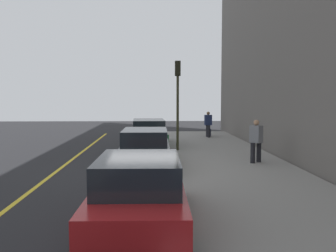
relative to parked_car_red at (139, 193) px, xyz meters
The scene contains 11 objects.
ground_plane 5.91m from the parked_car_red, ahead, with size 56.00×56.00×0.00m, color black.
sidewalk 6.73m from the parked_car_red, 28.99° to the right, with size 28.00×4.60×0.15m, color gray.
lane_stripe_centre 6.74m from the parked_car_red, 29.04° to the left, with size 28.00×0.14×0.01m, color gold.
snow_bank_curb 0.92m from the parked_car_red, 92.91° to the right, with size 7.45×0.56×0.22m, color white.
parked_car_red is the anchor object (origin of this frame).
parked_car_charcoal 6.27m from the parked_car_red, ahead, with size 4.58×1.94×1.51m.
parked_car_green 12.18m from the parked_car_red, ahead, with size 4.81×2.04×1.51m.
pedestrian_grey_coat 7.95m from the parked_car_red, 32.33° to the right, with size 0.53×0.49×1.67m.
pedestrian_navy_coat 16.32m from the parked_car_red, 13.16° to the right, with size 0.53×0.47×1.62m.
traffic_light_pole 10.55m from the parked_car_red, ahead, with size 0.35×0.26×4.24m.
rolling_suitcase 16.88m from the parked_car_red, 13.17° to the right, with size 0.34×0.22×0.84m.
Camera 1 is at (-13.26, -0.37, 2.71)m, focal length 39.57 mm.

